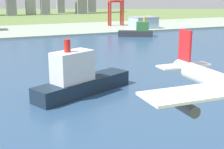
{
  "coord_description": "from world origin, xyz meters",
  "views": [
    {
      "loc": [
        -40.6,
        28.8,
        56.15
      ],
      "look_at": [
        10.98,
        154.25,
        20.38
      ],
      "focal_mm": 51.26,
      "sensor_mm": 36.0,
      "label": 1
    }
  ],
  "objects_px": {
    "container_barge": "(138,31)",
    "port_crane_red": "(116,7)",
    "cargo_ship": "(80,79)",
    "warehouse_annex": "(143,22)"
  },
  "relations": [
    {
      "from": "warehouse_annex",
      "to": "container_barge",
      "type": "bearing_deg",
      "value": -123.22
    },
    {
      "from": "cargo_ship",
      "to": "port_crane_red",
      "type": "xyz_separation_m",
      "value": [
        150.22,
        301.37,
        22.67
      ]
    },
    {
      "from": "port_crane_red",
      "to": "cargo_ship",
      "type": "bearing_deg",
      "value": -116.49
    },
    {
      "from": "cargo_ship",
      "to": "warehouse_annex",
      "type": "bearing_deg",
      "value": 55.7
    },
    {
      "from": "container_barge",
      "to": "warehouse_annex",
      "type": "distance_m",
      "value": 74.61
    },
    {
      "from": "port_crane_red",
      "to": "warehouse_annex",
      "type": "xyz_separation_m",
      "value": [
        24.09,
        -45.8,
        -20.97
      ]
    },
    {
      "from": "port_crane_red",
      "to": "warehouse_annex",
      "type": "relative_size",
      "value": 1.2
    },
    {
      "from": "cargo_ship",
      "to": "container_barge",
      "type": "bearing_deg",
      "value": 55.36
    },
    {
      "from": "cargo_ship",
      "to": "warehouse_annex",
      "type": "relative_size",
      "value": 1.8
    },
    {
      "from": "container_barge",
      "to": "port_crane_red",
      "type": "bearing_deg",
      "value": 81.2
    }
  ]
}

